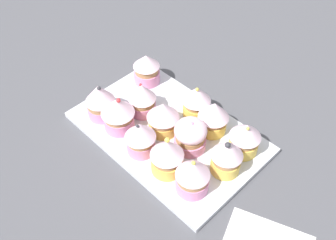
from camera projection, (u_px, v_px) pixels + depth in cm
name	position (u px, v px, depth cm)	size (l,w,h in cm)	color
ground_plane	(168.00, 139.00, 80.52)	(180.00, 180.00, 3.00)	#4C4C51
baking_tray	(168.00, 132.00, 78.99)	(37.56, 24.10, 1.20)	silver
cupcake_0	(245.00, 138.00, 72.33)	(5.98, 5.98, 7.34)	#EFC651
cupcake_1	(213.00, 116.00, 75.63)	(6.13, 6.13, 7.57)	#EFC651
cupcake_2	(196.00, 100.00, 78.85)	(5.91, 5.91, 7.61)	#EFC651
cupcake_3	(147.00, 69.00, 86.20)	(5.89, 5.89, 7.16)	pink
cupcake_4	(227.00, 156.00, 68.95)	(5.80, 5.80, 8.22)	#EFC651
cupcake_5	(192.00, 134.00, 73.36)	(6.22, 6.22, 7.04)	pink
cupcake_6	(163.00, 117.00, 75.76)	(6.44, 6.44, 7.34)	#EFC651
cupcake_7	(143.00, 98.00, 79.49)	(5.76, 5.76, 7.62)	pink
cupcake_8	(193.00, 176.00, 66.59)	(6.05, 6.05, 7.38)	pink
cupcake_9	(167.00, 156.00, 69.16)	(6.16, 6.16, 7.92)	#EFC651
cupcake_10	(139.00, 136.00, 72.44)	(5.95, 5.95, 7.56)	pink
cupcake_11	(118.00, 113.00, 76.18)	(6.69, 6.69, 8.01)	pink
cupcake_12	(100.00, 100.00, 78.59)	(6.07, 6.07, 8.26)	pink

